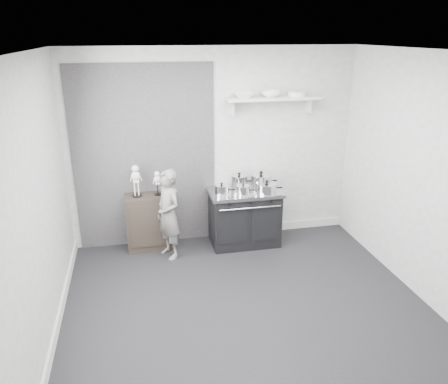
{
  "coord_description": "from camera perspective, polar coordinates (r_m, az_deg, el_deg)",
  "views": [
    {
      "loc": [
        -1.09,
        -4.01,
        2.86
      ],
      "look_at": [
        -0.04,
        0.95,
        1.0
      ],
      "focal_mm": 35.0,
      "sensor_mm": 36.0,
      "label": 1
    }
  ],
  "objects": [
    {
      "name": "ground",
      "position": [
        5.05,
        2.72,
        -14.39
      ],
      "size": [
        4.0,
        4.0,
        0.0
      ],
      "primitive_type": "plane",
      "color": "black",
      "rests_on": "ground"
    },
    {
      "name": "room_shell",
      "position": [
        4.45,
        1.47,
        4.22
      ],
      "size": [
        4.02,
        3.62,
        2.71
      ],
      "color": "#A1A19F",
      "rests_on": "ground"
    },
    {
      "name": "wall_shelf",
      "position": [
        6.05,
        6.46,
        11.97
      ],
      "size": [
        1.3,
        0.26,
        0.24
      ],
      "color": "silver",
      "rests_on": "room_shell"
    },
    {
      "name": "stove",
      "position": [
        6.19,
        2.68,
        -3.25
      ],
      "size": [
        0.99,
        0.62,
        0.8
      ],
      "color": "black",
      "rests_on": "ground"
    },
    {
      "name": "side_cabinet",
      "position": [
        6.14,
        -9.82,
        -3.86
      ],
      "size": [
        0.6,
        0.35,
        0.78
      ],
      "primitive_type": "cube",
      "color": "black",
      "rests_on": "ground"
    },
    {
      "name": "child",
      "position": [
        5.78,
        -7.25,
        -2.91
      ],
      "size": [
        0.46,
        0.53,
        1.22
      ],
      "primitive_type": "imported",
      "rotation": [
        0.0,
        0.0,
        -1.11
      ],
      "color": "slate",
      "rests_on": "ground"
    },
    {
      "name": "pot_front_left",
      "position": [
        5.85,
        -0.31,
        0.29
      ],
      "size": [
        0.28,
        0.2,
        0.18
      ],
      "color": "silver",
      "rests_on": "stove"
    },
    {
      "name": "pot_back_left",
      "position": [
        6.14,
        1.99,
        1.44
      ],
      "size": [
        0.33,
        0.24,
        0.22
      ],
      "color": "silver",
      "rests_on": "stove"
    },
    {
      "name": "pot_back_right",
      "position": [
        6.15,
        4.84,
        1.46
      ],
      "size": [
        0.38,
        0.3,
        0.24
      ],
      "color": "silver",
      "rests_on": "stove"
    },
    {
      "name": "pot_front_right",
      "position": [
        5.95,
        5.58,
        0.52
      ],
      "size": [
        0.36,
        0.28,
        0.18
      ],
      "color": "silver",
      "rests_on": "stove"
    },
    {
      "name": "pot_front_center",
      "position": [
        5.86,
        2.52,
        0.26
      ],
      "size": [
        0.26,
        0.18,
        0.16
      ],
      "color": "silver",
      "rests_on": "stove"
    },
    {
      "name": "skeleton_full",
      "position": [
        5.91,
        -11.44,
        1.75
      ],
      "size": [
        0.14,
        0.09,
        0.51
      ],
      "primitive_type": null,
      "color": "silver",
      "rests_on": "side_cabinet"
    },
    {
      "name": "skeleton_torso",
      "position": [
        5.94,
        -8.7,
        1.38
      ],
      "size": [
        0.11,
        0.07,
        0.38
      ],
      "primitive_type": null,
      "color": "silver",
      "rests_on": "side_cabinet"
    },
    {
      "name": "bowl_large",
      "position": [
        5.92,
        2.59,
        12.54
      ],
      "size": [
        0.28,
        0.28,
        0.07
      ],
      "primitive_type": "imported",
      "color": "white",
      "rests_on": "wall_shelf"
    },
    {
      "name": "bowl_small",
      "position": [
        6.02,
        6.13,
        12.63
      ],
      "size": [
        0.26,
        0.26,
        0.08
      ],
      "primitive_type": "imported",
      "color": "white",
      "rests_on": "wall_shelf"
    },
    {
      "name": "plate_stack",
      "position": [
        6.15,
        9.47,
        12.53
      ],
      "size": [
        0.25,
        0.25,
        0.06
      ],
      "primitive_type": "cylinder",
      "color": "white",
      "rests_on": "wall_shelf"
    }
  ]
}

